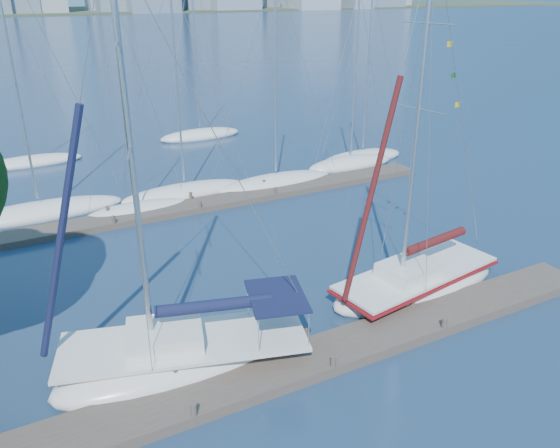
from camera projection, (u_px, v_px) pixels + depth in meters
ground at (319, 361)px, 19.58m from camera, size 700.00×700.00×0.00m
near_dock at (319, 356)px, 19.50m from camera, size 26.00×2.00×0.40m
far_dock at (211, 203)px, 33.36m from camera, size 30.00×1.80×0.36m
sailboat_navy at (184, 341)px, 18.90m from camera, size 9.62×5.36×14.44m
sailboat_maroon at (417, 268)px, 23.59m from camera, size 8.78×3.97×14.63m
bg_boat_0 at (40, 212)px, 31.77m from camera, size 9.71×3.58×16.10m
bg_boat_1 at (139, 209)px, 32.32m from camera, size 6.42×3.49×12.02m
bg_boat_2 at (185, 192)px, 34.91m from camera, size 8.45×5.09×13.29m
bg_boat_3 at (276, 182)px, 36.64m from camera, size 8.58×4.28×14.00m
bg_boat_4 at (351, 163)px, 40.55m from camera, size 7.39×3.68×12.72m
bg_boat_5 at (362, 157)px, 41.94m from camera, size 7.13×2.90×13.09m
bg_boat_6 at (31, 162)px, 41.00m from camera, size 7.54×3.01×13.14m
bg_boat_7 at (200, 135)px, 48.27m from camera, size 7.65×4.64×14.64m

